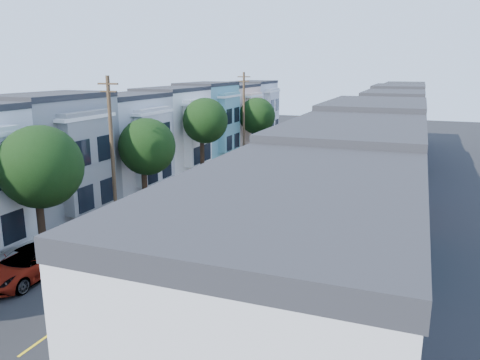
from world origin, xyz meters
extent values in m
plane|color=black|center=(0.00, 0.00, 0.00)|extent=(160.00, 160.00, 0.00)
cube|color=black|center=(0.00, 15.00, 0.01)|extent=(12.00, 70.00, 0.02)
cube|color=gray|center=(-6.05, 15.00, 0.07)|extent=(0.30, 70.00, 0.15)
cube|color=gray|center=(6.05, 15.00, 0.07)|extent=(0.30, 70.00, 0.15)
cube|color=gray|center=(-7.35, 15.00, 0.07)|extent=(2.60, 70.00, 0.15)
cube|color=gray|center=(7.35, 15.00, 0.07)|extent=(2.60, 70.00, 0.15)
cube|color=gold|center=(0.00, 15.00, 0.00)|extent=(0.12, 70.00, 0.01)
cube|color=beige|center=(-11.15, 15.00, 0.00)|extent=(5.00, 70.00, 8.50)
cube|color=beige|center=(11.15, 15.00, 0.00)|extent=(5.00, 70.00, 8.50)
cylinder|color=black|center=(-6.60, -4.71, 1.80)|extent=(0.44, 0.44, 3.60)
sphere|color=black|center=(-6.30, -4.71, 5.24)|extent=(4.70, 4.70, 4.70)
cylinder|color=black|center=(-6.60, 6.31, 1.56)|extent=(0.44, 0.44, 3.12)
sphere|color=black|center=(-6.30, 6.31, 4.67)|extent=(4.44, 4.44, 4.44)
cylinder|color=black|center=(-6.60, 16.96, 2.01)|extent=(0.44, 0.44, 4.03)
sphere|color=black|center=(-6.30, 16.96, 5.59)|extent=(4.46, 4.46, 4.46)
cylinder|color=black|center=(-6.60, 32.60, 1.47)|extent=(0.44, 0.44, 2.94)
sphere|color=black|center=(-6.30, 32.60, 4.59)|extent=(4.70, 4.70, 4.70)
cylinder|color=black|center=(6.60, 30.87, 1.40)|extent=(0.44, 0.44, 2.81)
sphere|color=black|center=(6.90, 30.87, 3.89)|extent=(3.10, 3.10, 3.10)
cylinder|color=#42301E|center=(-6.30, 2.00, 5.00)|extent=(0.26, 0.26, 10.00)
cube|color=#42301E|center=(-6.30, 2.00, 9.60)|extent=(1.60, 0.12, 0.12)
cylinder|color=#42301E|center=(-6.30, 28.00, 5.00)|extent=(0.26, 0.26, 10.00)
cube|color=#42301E|center=(-6.30, 28.00, 9.60)|extent=(1.60, 0.12, 0.12)
cube|color=silver|center=(2.05, 2.40, 1.88)|extent=(2.41, 4.32, 2.36)
cube|color=silver|center=(2.05, 5.56, 1.78)|extent=(2.41, 2.01, 2.17)
cube|color=black|center=(2.05, 3.30, 0.57)|extent=(2.22, 6.21, 0.24)
cube|color=#2D0A51|center=(1.70, 0.23, 2.16)|extent=(0.90, 0.04, 0.44)
cube|color=#198C1E|center=(2.50, 0.23, 2.16)|extent=(0.70, 0.04, 0.44)
cylinder|color=black|center=(0.96, 1.21, 0.45)|extent=(0.28, 0.90, 0.90)
cylinder|color=black|center=(3.14, 1.21, 0.45)|extent=(0.28, 0.90, 0.90)
cylinder|color=black|center=(0.96, 5.26, 0.45)|extent=(0.28, 0.90, 0.90)
cylinder|color=black|center=(3.14, 5.26, 0.45)|extent=(0.28, 0.90, 0.90)
imported|color=black|center=(1.77, 10.00, 0.71)|extent=(1.69, 4.38, 1.42)
imported|color=black|center=(-4.90, -7.61, 0.77)|extent=(2.64, 5.59, 1.55)
imported|color=#9FA1B6|center=(-4.90, -1.23, 0.70)|extent=(2.60, 5.16, 1.40)
imported|color=#5C101F|center=(-4.90, 10.35, 0.66)|extent=(2.38, 4.85, 1.32)
imported|color=slate|center=(4.90, -8.90, 0.64)|extent=(1.87, 4.09, 1.29)
imported|color=silver|center=(4.90, -0.64, 0.74)|extent=(1.87, 4.62, 1.48)
imported|color=black|center=(4.90, 19.00, 0.74)|extent=(2.92, 5.54, 1.49)
imported|color=black|center=(4.90, 26.77, 0.68)|extent=(1.77, 4.17, 1.35)
camera|label=1|loc=(13.43, -24.64, 10.66)|focal=35.00mm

